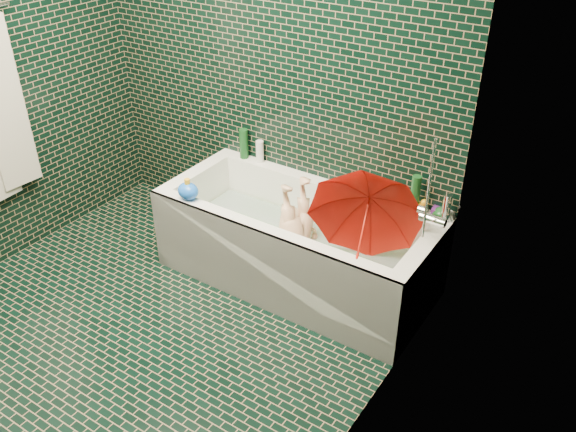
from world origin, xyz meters
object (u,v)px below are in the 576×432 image
Objects in this scene: rubber_duck at (419,206)px; bath_toy at (188,191)px; bathtub at (296,252)px; umbrella at (363,228)px; child at (298,241)px.

bath_toy is at bearing -169.39° from rubber_duck.
bathtub is 2.69× the size of umbrella.
child is at bearing 8.99° from bath_toy.
rubber_duck is (0.64, 0.33, 0.38)m from bathtub.
umbrella is (0.48, -0.07, 0.39)m from bathtub.
rubber_duck is at bearing 56.49° from umbrella.
umbrella reaches higher than child.
child is at bearing 160.87° from umbrella.
child is 7.11× the size of rubber_duck.
child is 0.74m from bath_toy.
bathtub is 0.10m from child.
child is at bearing -30.94° from bathtub.
umbrella is at bearing -3.59° from bath_toy.
bath_toy is at bearing -46.31° from child.
umbrella is 0.43m from rubber_duck.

